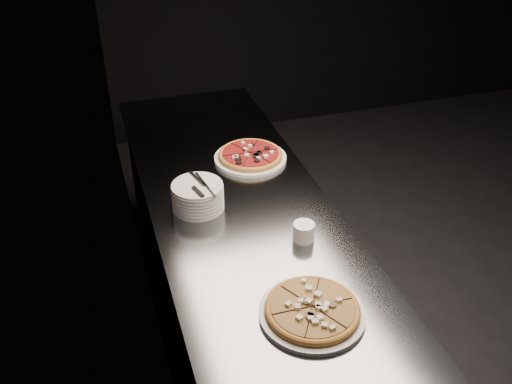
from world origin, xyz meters
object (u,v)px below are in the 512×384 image
object	(u,v)px
ramekin	(304,231)
plate_stack	(198,196)
pizza_mushroom	(312,310)
pizza_tomato	(250,156)
counter	(244,291)
cutlery	(200,186)

from	to	relation	value
ramekin	plate_stack	bearing A→B (deg)	135.09
pizza_mushroom	pizza_tomato	world-z (taller)	same
counter	pizza_mushroom	world-z (taller)	pizza_mushroom
pizza_mushroom	pizza_tomato	size ratio (longest dim) A/B	1.02
cutlery	ramekin	bearing A→B (deg)	-59.03
counter	cutlery	size ratio (longest dim) A/B	10.84
pizza_mushroom	ramekin	distance (m)	0.40
pizza_tomato	plate_stack	distance (m)	0.45
cutlery	plate_stack	bearing A→B (deg)	102.82
plate_stack	ramekin	distance (m)	0.47
counter	pizza_mushroom	size ratio (longest dim) A/B	7.04
pizza_tomato	cutlery	xyz separation A→B (m)	(-0.31, -0.33, 0.09)
pizza_mushroom	plate_stack	size ratio (longest dim) A/B	1.65
plate_stack	cutlery	distance (m)	0.06
plate_stack	cutlery	xyz separation A→B (m)	(0.01, -0.02, 0.06)
counter	cutlery	distance (m)	0.60
pizza_mushroom	cutlery	world-z (taller)	cutlery
counter	cutlery	xyz separation A→B (m)	(-0.16, 0.05, 0.57)
pizza_tomato	cutlery	world-z (taller)	cutlery
pizza_tomato	plate_stack	bearing A→B (deg)	-135.66
pizza_mushroom	ramekin	xyz separation A→B (m)	(0.12, 0.38, 0.02)
pizza_mushroom	pizza_tomato	xyz separation A→B (m)	(0.11, 1.03, -0.00)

